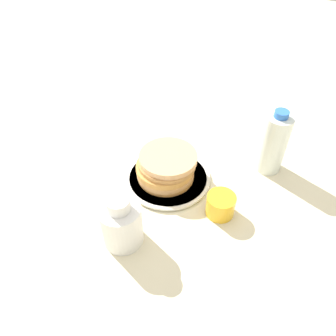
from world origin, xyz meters
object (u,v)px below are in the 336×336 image
Objects in this scene: juice_glass at (221,205)px; cream_jug at (121,223)px; water_bottle_near at (273,143)px; pancake_stack at (166,167)px; plate at (168,178)px.

cream_jug is at bearing -133.23° from juice_glass.
cream_jug is 0.74× the size of water_bottle_near.
water_bottle_near is at bearing 37.73° from pancake_stack.
water_bottle_near is (0.06, 0.24, 0.06)m from juice_glass.
water_bottle_near reaches higher than plate.
pancake_stack is 0.23m from cream_jug.
plate is 1.22× the size of water_bottle_near.
plate is 0.24m from cream_jug.
cream_jug is (0.01, -0.23, 0.01)m from pancake_stack.
pancake_stack is (-0.01, -0.00, 0.04)m from plate.
pancake_stack reaches higher than juice_glass.
plate is at bearing 90.07° from cream_jug.
plate is 1.66× the size of cream_jug.
cream_jug reaches higher than pancake_stack.
juice_glass is 0.38× the size of water_bottle_near.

